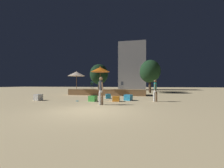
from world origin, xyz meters
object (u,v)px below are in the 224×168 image
at_px(patio_umbrella_0, 77,74).
at_px(bistro_chair_0, 92,84).
at_px(frisbee_disc, 77,101).
at_px(cube_seat_3, 108,96).
at_px(cube_seat_1, 128,97).
at_px(person_0, 101,89).
at_px(patio_umbrella_1, 100,70).
at_px(cube_seat_4, 116,99).
at_px(bistro_chair_1, 99,84).
at_px(background_tree_0, 150,71).
at_px(background_tree_1, 99,74).
at_px(bistro_chair_2, 122,84).
at_px(cube_seat_0, 93,99).
at_px(person_1, 155,90).
at_px(background_tree_2, 149,72).
at_px(cube_seat_2, 38,97).

distance_m(patio_umbrella_0, bistro_chair_0, 2.30).
bearing_deg(frisbee_disc, cube_seat_3, 55.60).
height_order(cube_seat_1, person_0, person_0).
height_order(patio_umbrella_0, patio_umbrella_1, patio_umbrella_1).
xyz_separation_m(cube_seat_4, bistro_chair_0, (-4.39, 6.59, 1.10)).
height_order(cube_seat_3, bistro_chair_1, bistro_chair_1).
height_order(patio_umbrella_0, background_tree_0, background_tree_0).
relative_size(cube_seat_1, cube_seat_3, 1.22).
distance_m(cube_seat_4, bistro_chair_1, 8.55).
distance_m(patio_umbrella_1, background_tree_0, 8.63).
xyz_separation_m(cube_seat_4, bistro_chair_1, (-3.75, 7.61, 1.10)).
bearing_deg(background_tree_0, cube_seat_4, -103.37).
bearing_deg(person_0, background_tree_1, 60.60).
bearing_deg(bistro_chair_2, person_0, -69.34).
bearing_deg(person_0, background_tree_0, 28.64).
height_order(cube_seat_0, person_1, person_1).
xyz_separation_m(cube_seat_1, bistro_chair_2, (-1.58, 6.61, 1.07)).
distance_m(person_1, background_tree_0, 11.65).
distance_m(person_0, person_1, 4.32).
height_order(cube_seat_0, background_tree_2, background_tree_2).
height_order(cube_seat_2, person_0, person_0).
xyz_separation_m(bistro_chair_0, background_tree_0, (7.22, 5.32, 1.96)).
bearing_deg(cube_seat_4, bistro_chair_1, 116.24).
bearing_deg(patio_umbrella_1, cube_seat_4, -61.67).
relative_size(cube_seat_3, person_1, 0.35).
bearing_deg(person_0, patio_umbrella_1, 60.02).
xyz_separation_m(bistro_chair_2, background_tree_2, (3.56, 7.72, 2.06)).
bearing_deg(cube_seat_1, cube_seat_4, -131.79).
bearing_deg(cube_seat_2, cube_seat_1, 12.63).
distance_m(cube_seat_4, background_tree_2, 15.81).
bearing_deg(background_tree_0, background_tree_1, 170.99).
bearing_deg(cube_seat_0, background_tree_2, 73.76).
xyz_separation_m(cube_seat_0, cube_seat_1, (2.56, 1.27, 0.02)).
xyz_separation_m(cube_seat_2, person_0, (5.72, -1.36, 0.73)).
bearing_deg(cube_seat_2, patio_umbrella_1, 62.10).
height_order(patio_umbrella_1, background_tree_2, background_tree_2).
height_order(cube_seat_4, background_tree_1, background_tree_1).
height_order(cube_seat_0, background_tree_1, background_tree_1).
distance_m(cube_seat_0, cube_seat_4, 1.78).
relative_size(cube_seat_2, background_tree_2, 0.11).
distance_m(patio_umbrella_1, person_1, 8.05).
distance_m(patio_umbrella_1, background_tree_2, 11.28).
distance_m(cube_seat_0, background_tree_1, 14.43).
relative_size(patio_umbrella_0, cube_seat_4, 5.40).
distance_m(person_1, bistro_chair_1, 9.74).
xyz_separation_m(patio_umbrella_1, background_tree_2, (5.80, 9.67, 0.34)).
relative_size(bistro_chair_0, background_tree_1, 0.19).
bearing_deg(cube_seat_3, background_tree_1, 111.72).
distance_m(patio_umbrella_0, cube_seat_1, 8.57).
xyz_separation_m(person_0, frisbee_disc, (-2.35, 1.50, -0.96)).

